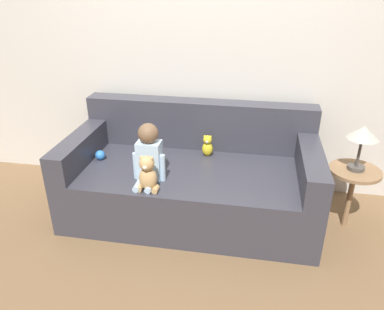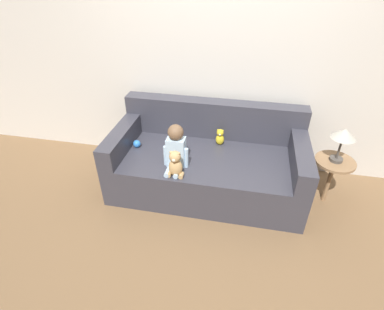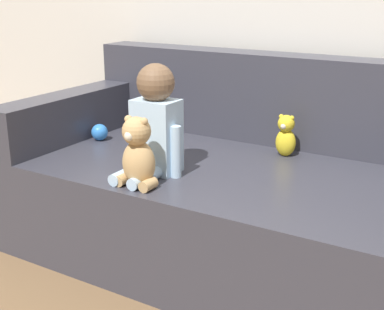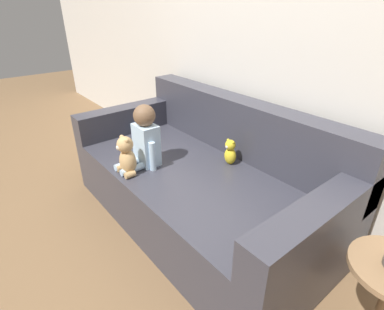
# 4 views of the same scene
# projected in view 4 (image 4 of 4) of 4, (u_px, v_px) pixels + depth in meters

# --- Properties ---
(ground_plane) EXTENTS (12.00, 12.00, 0.00)m
(ground_plane) POSITION_uv_depth(u_px,v_px,m) (196.00, 217.00, 2.23)
(ground_plane) COLOR brown
(wall_back) EXTENTS (8.00, 0.05, 2.60)m
(wall_back) POSITION_uv_depth(u_px,v_px,m) (265.00, 24.00, 1.95)
(wall_back) COLOR silver
(wall_back) RESTS_ON ground_plane
(couch) EXTENTS (1.92, 0.97, 0.83)m
(couch) POSITION_uv_depth(u_px,v_px,m) (203.00, 181.00, 2.12)
(couch) COLOR #383842
(couch) RESTS_ON ground_plane
(person_baby) EXTENTS (0.24, 0.30, 0.42)m
(person_baby) POSITION_uv_depth(u_px,v_px,m) (145.00, 138.00, 2.00)
(person_baby) COLOR silver
(person_baby) RESTS_ON couch
(teddy_bear_brown) EXTENTS (0.15, 0.12, 0.26)m
(teddy_bear_brown) POSITION_uv_depth(u_px,v_px,m) (127.00, 156.00, 1.92)
(teddy_bear_brown) COLOR tan
(teddy_bear_brown) RESTS_ON couch
(plush_toy_side) EXTENTS (0.09, 0.08, 0.18)m
(plush_toy_side) POSITION_uv_depth(u_px,v_px,m) (230.00, 152.00, 2.05)
(plush_toy_side) COLOR yellow
(plush_toy_side) RESTS_ON couch
(toy_ball) EXTENTS (0.08, 0.08, 0.08)m
(toy_ball) POSITION_uv_depth(u_px,v_px,m) (140.00, 130.00, 2.53)
(toy_ball) COLOR #337FDB
(toy_ball) RESTS_ON couch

